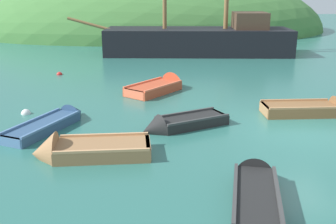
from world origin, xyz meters
TOP-DOWN VIEW (x-y plane):
  - ground_plane at (0.00, 0.00)m, footprint 120.00×120.00m
  - shore_hill at (-2.73, 33.63)m, footprint 38.96×27.16m
  - sailing_ship at (-0.28, 15.81)m, footprint 15.49×5.31m
  - rowboat_near_dock at (-2.78, -4.02)m, footprint 1.82×3.38m
  - rowboat_far at (-7.94, 1.27)m, footprint 2.49×3.54m
  - rowboat_center at (-3.93, 5.74)m, footprint 3.12×3.17m
  - rowboat_outer_right at (1.25, 1.61)m, footprint 3.32×1.28m
  - rowboat_outer_left at (-3.80, 0.66)m, footprint 3.11×1.98m
  - rowboat_portside at (-6.74, -1.33)m, footprint 3.21×1.32m
  - buoy_white at (-9.18, 2.79)m, footprint 0.35×0.35m
  - buoy_red at (-9.01, 9.72)m, footprint 0.31×0.31m

SIDE VIEW (x-z plane):
  - ground_plane at x=0.00m, z-range 0.00..0.00m
  - shore_hill at x=-2.73m, z-range -6.43..6.43m
  - buoy_white at x=-9.18m, z-range -0.18..0.18m
  - buoy_red at x=-9.01m, z-range -0.15..0.15m
  - rowboat_far at x=-7.94m, z-range -0.34..0.52m
  - rowboat_outer_left at x=-3.80m, z-range -0.37..0.57m
  - rowboat_portside at x=-6.74m, z-range -0.48..0.72m
  - rowboat_near_dock at x=-2.78m, z-range -0.33..0.57m
  - rowboat_outer_right at x=1.25m, z-range -0.41..0.67m
  - rowboat_center at x=-3.93m, z-range -0.46..0.72m
  - sailing_ship at x=-0.28m, z-range -5.44..6.81m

